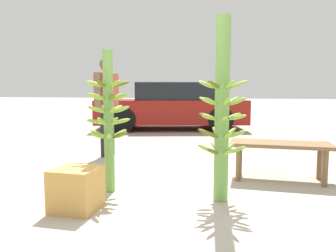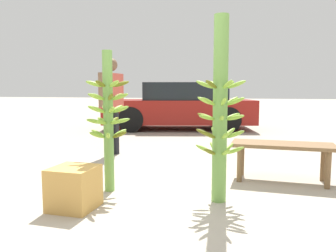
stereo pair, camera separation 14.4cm
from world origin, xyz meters
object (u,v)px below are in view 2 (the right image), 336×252
at_px(banana_stalk_left, 108,117).
at_px(banana_stalk_center, 220,112).
at_px(parked_car, 180,106).
at_px(produce_crate, 74,188).
at_px(vendor_person, 112,99).
at_px(market_bench, 282,149).

height_order(banana_stalk_left, banana_stalk_center, banana_stalk_center).
xyz_separation_m(parked_car, produce_crate, (0.54, -6.17, -0.43)).
bearing_deg(parked_car, banana_stalk_left, 171.23).
bearing_deg(banana_stalk_center, produce_crate, -155.60).
bearing_deg(parked_car, vendor_person, 162.15).
distance_m(banana_stalk_center, market_bench, 1.18).
relative_size(banana_stalk_center, market_bench, 1.52).
bearing_deg(banana_stalk_center, banana_stalk_left, 179.30).
bearing_deg(banana_stalk_left, produce_crate, -97.01).
bearing_deg(vendor_person, banana_stalk_center, -127.19).
relative_size(vendor_person, market_bench, 1.37).
height_order(banana_stalk_center, vendor_person, banana_stalk_center).
bearing_deg(vendor_person, banana_stalk_left, -150.40).
bearing_deg(vendor_person, parked_car, 2.10).
relative_size(banana_stalk_center, vendor_person, 1.11).
distance_m(vendor_person, market_bench, 2.76).
height_order(banana_stalk_center, parked_car, banana_stalk_center).
relative_size(vendor_person, produce_crate, 4.14).
relative_size(banana_stalk_left, parked_car, 0.34).
xyz_separation_m(vendor_person, produce_crate, (0.73, -2.32, -0.73)).
distance_m(banana_stalk_left, parked_car, 5.64).
bearing_deg(market_bench, banana_stalk_center, -123.57).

